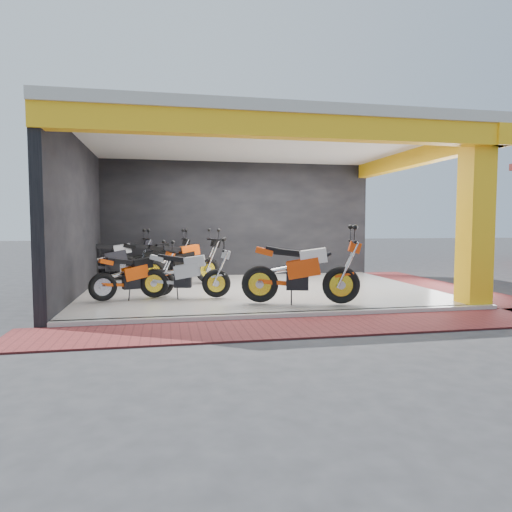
% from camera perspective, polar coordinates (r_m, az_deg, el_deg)
% --- Properties ---
extents(ground, '(80.00, 80.00, 0.00)m').
position_cam_1_polar(ground, '(9.05, 2.82, -6.45)').
color(ground, '#2D2D30').
rests_on(ground, ground).
extents(showroom_floor, '(8.00, 6.00, 0.10)m').
position_cam_1_polar(showroom_floor, '(10.97, 0.29, -4.34)').
color(showroom_floor, silver).
rests_on(showroom_floor, ground).
extents(showroom_ceiling, '(8.40, 6.40, 0.20)m').
position_cam_1_polar(showroom_ceiling, '(11.03, 0.29, 14.24)').
color(showroom_ceiling, beige).
rests_on(showroom_ceiling, corner_column).
extents(back_wall, '(8.20, 0.20, 3.50)m').
position_cam_1_polar(back_wall, '(13.90, -2.26, 4.45)').
color(back_wall, black).
rests_on(back_wall, ground).
extents(left_wall, '(0.20, 6.20, 3.50)m').
position_cam_1_polar(left_wall, '(10.81, -21.59, 4.30)').
color(left_wall, black).
rests_on(left_wall, ground).
extents(corner_column, '(0.50, 0.50, 3.50)m').
position_cam_1_polar(corner_column, '(9.85, 25.73, 4.24)').
color(corner_column, yellow).
rests_on(corner_column, ground).
extents(header_beam_front, '(8.40, 0.30, 0.40)m').
position_cam_1_polar(header_beam_front, '(8.11, 4.68, 15.80)').
color(header_beam_front, yellow).
rests_on(header_beam_front, corner_column).
extents(header_beam_right, '(0.30, 6.40, 0.40)m').
position_cam_1_polar(header_beam_right, '(12.40, 19.11, 11.47)').
color(header_beam_right, yellow).
rests_on(header_beam_right, corner_column).
extents(floor_kerb, '(8.00, 0.20, 0.10)m').
position_cam_1_polar(floor_kerb, '(8.07, 4.59, -7.37)').
color(floor_kerb, silver).
rests_on(floor_kerb, ground).
extents(paver_front, '(9.00, 1.40, 0.03)m').
position_cam_1_polar(paver_front, '(7.35, 6.26, -8.80)').
color(paver_front, maroon).
rests_on(paver_front, ground).
extents(paver_right, '(1.40, 7.00, 0.03)m').
position_cam_1_polar(paver_right, '(12.81, 21.87, -3.58)').
color(paver_right, maroon).
rests_on(paver_right, ground).
extents(moto_hero, '(2.55, 1.52, 1.46)m').
position_cam_1_polar(moto_hero, '(8.80, 10.63, -1.33)').
color(moto_hero, '#D73F09').
rests_on(moto_hero, showroom_floor).
extents(moto_row_a, '(2.08, 1.07, 1.21)m').
position_cam_1_polar(moto_row_a, '(9.45, -4.99, -1.68)').
color(moto_row_a, '#A3A6AA').
rests_on(moto_row_a, showroom_floor).
extents(moto_row_b, '(2.01, 1.34, 1.15)m').
position_cam_1_polar(moto_row_b, '(9.84, -11.72, -1.72)').
color(moto_row_b, '#EE4B0A').
rests_on(moto_row_b, showroom_floor).
extents(moto_row_c, '(2.39, 1.48, 1.37)m').
position_cam_1_polar(moto_row_c, '(11.87, -6.08, -0.15)').
color(moto_row_c, black).
rests_on(moto_row_c, showroom_floor).
extents(moto_row_d, '(2.28, 1.06, 1.35)m').
position_cam_1_polar(moto_row_d, '(13.17, -9.68, 0.17)').
color(moto_row_d, black).
rests_on(moto_row_d, showroom_floor).
extents(moto_row_e, '(2.34, 1.33, 1.35)m').
position_cam_1_polar(moto_row_e, '(13.18, -14.29, 0.12)').
color(moto_row_e, black).
rests_on(moto_row_e, showroom_floor).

